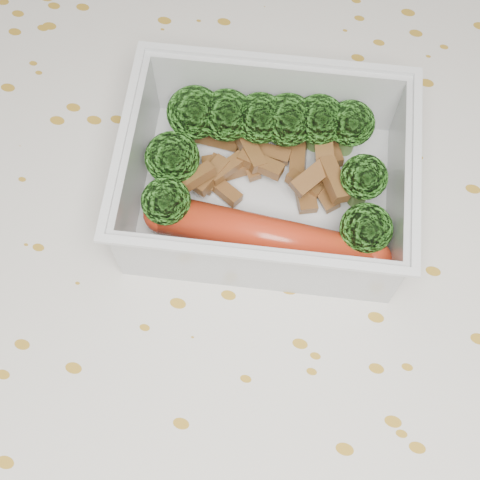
# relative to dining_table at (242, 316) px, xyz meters

# --- Properties ---
(ground_plane) EXTENTS (4.00, 4.00, 0.00)m
(ground_plane) POSITION_rel_dining_table_xyz_m (0.00, 0.00, -0.67)
(ground_plane) COLOR olive
(ground_plane) RESTS_ON ground
(dining_table) EXTENTS (1.40, 0.90, 0.75)m
(dining_table) POSITION_rel_dining_table_xyz_m (0.00, 0.00, 0.00)
(dining_table) COLOR brown
(dining_table) RESTS_ON ground
(tablecloth) EXTENTS (1.46, 0.96, 0.19)m
(tablecloth) POSITION_rel_dining_table_xyz_m (0.00, 0.00, 0.05)
(tablecloth) COLOR silver
(tablecloth) RESTS_ON dining_table
(lunch_container) EXTENTS (0.18, 0.15, 0.06)m
(lunch_container) POSITION_rel_dining_table_xyz_m (0.00, 0.05, 0.11)
(lunch_container) COLOR silver
(lunch_container) RESTS_ON tablecloth
(broccoli_florets) EXTENTS (0.15, 0.11, 0.04)m
(broccoli_florets) POSITION_rel_dining_table_xyz_m (-0.01, 0.07, 0.12)
(broccoli_florets) COLOR #608C3F
(broccoli_florets) RESTS_ON lunch_container
(meat_pile) EXTENTS (0.10, 0.07, 0.03)m
(meat_pile) POSITION_rel_dining_table_xyz_m (-0.00, 0.06, 0.10)
(meat_pile) COLOR brown
(meat_pile) RESTS_ON lunch_container
(sausage) EXTENTS (0.14, 0.03, 0.02)m
(sausage) POSITION_rel_dining_table_xyz_m (0.01, 0.02, 0.11)
(sausage) COLOR #B02D15
(sausage) RESTS_ON lunch_container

